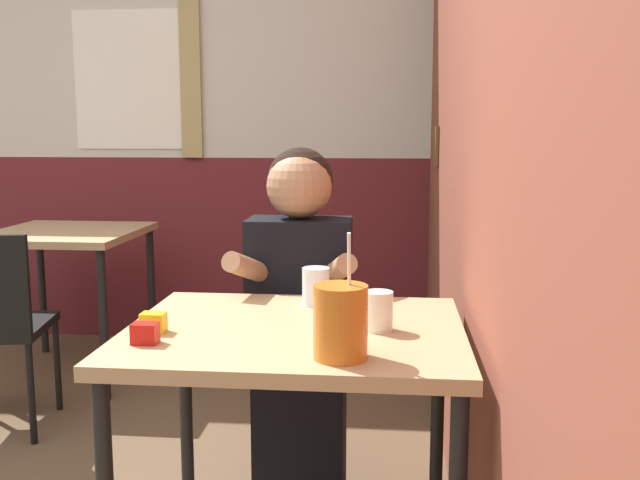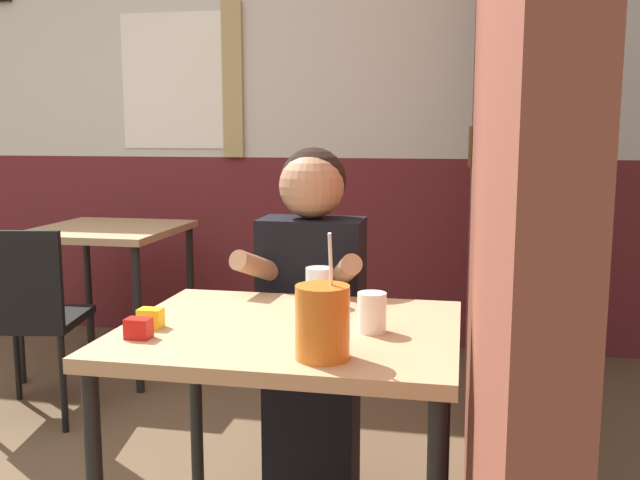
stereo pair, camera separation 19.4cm
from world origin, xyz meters
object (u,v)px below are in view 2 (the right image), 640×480
(person_seated, at_px, (312,314))
(chair_near_window, at_px, (27,309))
(cocktail_pitcher, at_px, (322,322))
(main_table, at_px, (290,357))
(background_table, at_px, (108,244))

(person_seated, bearing_deg, chair_near_window, 164.09)
(chair_near_window, distance_m, cocktail_pitcher, 1.94)
(chair_near_window, distance_m, person_seated, 1.38)
(main_table, xyz_separation_m, background_table, (-1.40, 1.67, -0.01))
(background_table, bearing_deg, chair_near_window, -88.50)
(main_table, distance_m, chair_near_window, 1.67)
(chair_near_window, xyz_separation_m, cocktail_pitcher, (1.51, -1.16, 0.34))
(cocktail_pitcher, bearing_deg, person_seated, 103.75)
(background_table, relative_size, chair_near_window, 0.88)
(background_table, distance_m, cocktail_pitcher, 2.46)
(main_table, xyz_separation_m, person_seated, (-0.06, 0.54, -0.03))
(background_table, height_order, chair_near_window, chair_near_window)
(background_table, relative_size, person_seated, 0.63)
(cocktail_pitcher, bearing_deg, background_table, 128.69)
(chair_near_window, height_order, cocktail_pitcher, cocktail_pitcher)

